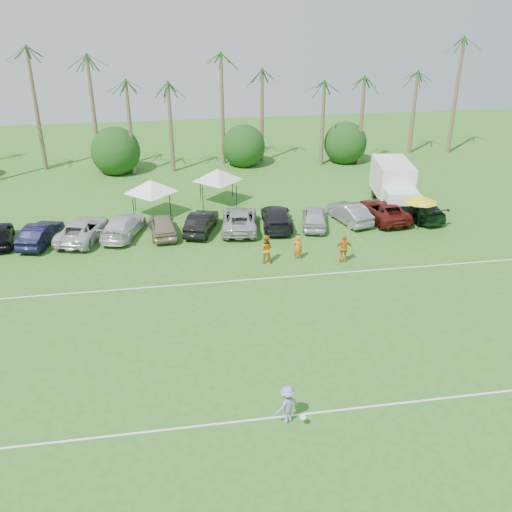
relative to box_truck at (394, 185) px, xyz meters
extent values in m
plane|color=#2F661E|center=(-15.90, -24.48, -1.82)|extent=(120.00, 120.00, 0.00)
cube|color=white|center=(-15.90, -22.48, -1.82)|extent=(80.00, 0.10, 0.01)
cube|color=white|center=(-15.90, -10.48, -1.82)|extent=(80.00, 0.10, 0.01)
cone|color=brown|center=(-27.90, 13.52, 3.18)|extent=(0.44, 0.44, 10.00)
cone|color=brown|center=(-23.90, 13.52, 3.68)|extent=(0.44, 0.44, 11.00)
cone|color=brown|center=(-19.90, 13.52, 2.18)|extent=(0.44, 0.44, 8.00)
cone|color=brown|center=(-15.90, 13.52, 2.68)|extent=(0.44, 0.44, 9.00)
cone|color=brown|center=(-11.90, 13.52, 3.18)|extent=(0.44, 0.44, 10.00)
cone|color=brown|center=(-7.90, 13.52, 3.68)|extent=(0.44, 0.44, 11.00)
cone|color=brown|center=(-2.90, 13.52, 2.18)|extent=(0.44, 0.44, 8.00)
cone|color=brown|center=(2.10, 13.52, 2.68)|extent=(0.44, 0.44, 9.00)
cone|color=brown|center=(7.10, 13.52, 3.18)|extent=(0.44, 0.44, 10.00)
cone|color=brown|center=(11.10, 13.52, 3.68)|extent=(0.44, 0.44, 11.00)
cylinder|color=brown|center=(-21.90, 14.52, -1.12)|extent=(0.30, 0.30, 1.40)
sphere|color=#123A10|center=(-21.90, 14.52, -0.02)|extent=(4.00, 4.00, 4.00)
cylinder|color=brown|center=(-9.90, 14.52, -1.12)|extent=(0.30, 0.30, 1.40)
sphere|color=#123A10|center=(-9.90, 14.52, -0.02)|extent=(4.00, 4.00, 4.00)
cylinder|color=brown|center=(0.10, 14.52, -1.12)|extent=(0.30, 0.30, 1.40)
sphere|color=#123A10|center=(0.10, 14.52, -0.02)|extent=(4.00, 4.00, 4.00)
imported|color=orange|center=(-9.56, -8.13, -1.02)|extent=(0.64, 0.46, 1.61)
imported|color=orange|center=(-11.66, -8.31, -0.90)|extent=(1.03, 0.89, 1.85)
imported|color=orange|center=(-6.81, -9.05, -0.89)|extent=(1.13, 0.56, 1.86)
cube|color=white|center=(0.13, 0.82, 0.29)|extent=(3.31, 5.10, 2.58)
cube|color=white|center=(-0.40, -2.44, -0.74)|extent=(2.64, 2.21, 2.17)
cube|color=black|center=(-0.52, -3.21, -1.05)|extent=(2.39, 0.69, 1.03)
cube|color=#E5590C|center=(1.42, 0.61, -0.17)|extent=(0.28, 1.63, 0.93)
cylinder|color=black|center=(-1.38, -2.07, -1.36)|extent=(0.45, 0.97, 0.93)
cylinder|color=black|center=(0.65, -2.40, -1.36)|extent=(0.45, 0.97, 0.93)
cylinder|color=black|center=(-0.69, 2.21, -1.36)|extent=(0.45, 0.97, 0.93)
cylinder|color=black|center=(1.35, 1.88, -1.36)|extent=(0.45, 0.97, 0.93)
cylinder|color=black|center=(-19.98, -0.34, -0.87)|extent=(0.06, 0.06, 1.90)
cylinder|color=black|center=(-17.33, -0.34, -0.87)|extent=(0.06, 0.06, 1.90)
cylinder|color=black|center=(-19.98, 2.31, -0.87)|extent=(0.06, 0.06, 1.90)
cylinder|color=black|center=(-17.33, 2.31, -0.87)|extent=(0.06, 0.06, 1.90)
pyramid|color=white|center=(-18.66, 0.99, 1.03)|extent=(4.11, 4.11, 0.95)
cylinder|color=black|center=(-14.79, 1.74, -0.88)|extent=(0.06, 0.06, 1.89)
cylinder|color=black|center=(-12.15, 1.74, -0.88)|extent=(0.06, 0.06, 1.89)
cylinder|color=black|center=(-14.79, 4.38, -0.88)|extent=(0.06, 0.06, 1.89)
cylinder|color=black|center=(-12.15, 4.38, -0.88)|extent=(0.06, 0.06, 1.89)
pyramid|color=silver|center=(-13.47, 3.06, 1.02)|extent=(4.09, 4.09, 0.95)
cylinder|color=black|center=(0.08, -4.72, -0.66)|extent=(0.05, 0.05, 2.32)
cone|color=yellow|center=(0.08, -4.72, 0.50)|extent=(2.32, 2.32, 0.53)
imported|color=#7F8AB5|center=(-13.40, -22.76, -0.98)|extent=(1.25, 1.04, 1.68)
cylinder|color=white|center=(-12.85, -23.15, -1.38)|extent=(0.27, 0.27, 0.03)
imported|color=black|center=(-26.10, -3.00, -1.09)|extent=(2.63, 4.70, 1.47)
imported|color=silver|center=(-23.39, -2.70, -1.09)|extent=(3.70, 5.72, 1.47)
imported|color=silver|center=(-20.68, -2.49, -1.09)|extent=(3.40, 5.42, 1.47)
imported|color=gray|center=(-17.97, -2.83, -1.09)|extent=(2.13, 4.44, 1.47)
imported|color=black|center=(-15.25, -2.66, -1.09)|extent=(2.88, 4.71, 1.47)
imported|color=#A9ABAE|center=(-12.54, -2.64, -1.09)|extent=(3.11, 5.55, 1.47)
imported|color=black|center=(-9.83, -2.57, -1.09)|extent=(2.60, 5.25, 1.47)
imported|color=#B8B9BF|center=(-7.12, -3.01, -1.09)|extent=(2.73, 4.59, 1.47)
imported|color=gray|center=(-4.40, -2.55, -1.09)|extent=(2.63, 4.70, 1.47)
imported|color=#541611|center=(-1.69, -2.50, -1.09)|extent=(2.84, 5.45, 1.47)
imported|color=black|center=(1.02, -2.55, -1.09)|extent=(2.82, 5.31, 1.47)
camera|label=1|loc=(-17.52, -40.13, 13.95)|focal=40.00mm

